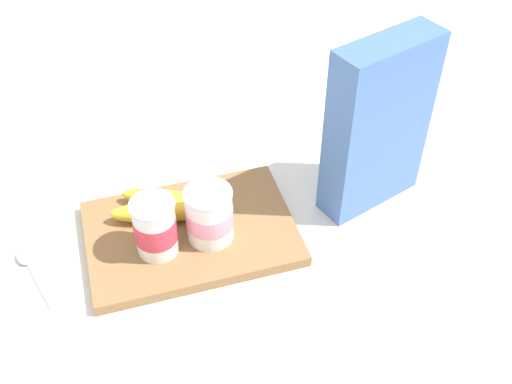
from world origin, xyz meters
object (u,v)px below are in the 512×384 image
yogurt_cup_back (155,227)px  banana_bunch (171,206)px  cutting_board (191,233)px  spoon (31,269)px  cereal_box (378,126)px  yogurt_cup_front (209,215)px

yogurt_cup_back → banana_bunch: (-0.03, -0.07, -0.03)m
cutting_board → yogurt_cup_back: yogurt_cup_back is taller
yogurt_cup_back → spoon: bearing=-8.6°
banana_bunch → spoon: bearing=10.0°
cutting_board → spoon: 0.24m
spoon → cereal_box: bearing=-179.2°
cereal_box → banana_bunch: 0.35m
cutting_board → cereal_box: 0.33m
cutting_board → banana_bunch: 0.05m
banana_bunch → cereal_box: bearing=174.5°
cutting_board → banana_bunch: bearing=-61.6°
yogurt_cup_front → banana_bunch: bearing=-52.3°
cutting_board → cereal_box: (-0.31, -0.01, 0.14)m
cutting_board → yogurt_cup_front: 0.06m
cereal_box → banana_bunch: bearing=156.2°
yogurt_cup_back → banana_bunch: yogurt_cup_back is taller
cutting_board → yogurt_cup_back: size_ratio=3.41×
yogurt_cup_back → spoon: 0.20m
yogurt_cup_front → spoon: yogurt_cup_front is taller
cereal_box → yogurt_cup_front: bearing=168.2°
cutting_board → cereal_box: bearing=-178.2°
banana_bunch → spoon: size_ratio=1.42×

